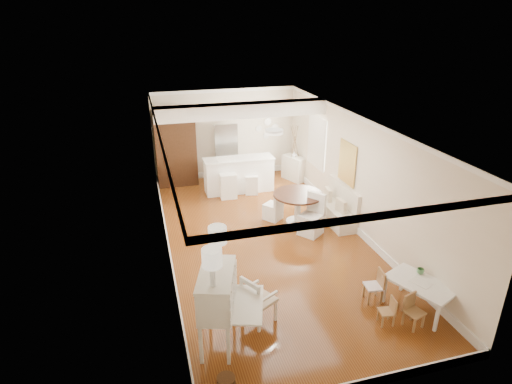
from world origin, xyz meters
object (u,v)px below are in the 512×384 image
gustavian_armchair (259,299)px  kids_chair_a (387,311)px  fridge (237,151)px  slip_chair_far (273,204)px  dining_table (298,209)px  kids_chair_b (374,286)px  pantry_cabinet (176,148)px  kids_chair_c (414,312)px  bar_stool_right (252,179)px  kids_table (419,296)px  breakfast_counter (239,175)px  bar_stool_left (228,178)px  secretary_bureau (218,308)px  slip_chair_near (311,215)px  sideboard (294,168)px

gustavian_armchair → kids_chair_a: gustavian_armchair is taller
fridge → slip_chair_far: bearing=-86.3°
dining_table → slip_chair_far: 0.68m
kids_chair_b → pantry_cabinet: pantry_cabinet is taller
gustavian_armchair → kids_chair_c: (2.48, -0.85, -0.15)m
gustavian_armchair → bar_stool_right: size_ratio=1.00×
kids_table → breakfast_counter: breakfast_counter is taller
kids_chair_b → bar_stool_left: 5.67m
bar_stool_right → fridge: size_ratio=0.50×
kids_table → kids_chair_b: bearing=145.0°
kids_chair_b → bar_stool_right: size_ratio=0.70×
bar_stool_right → breakfast_counter: bearing=151.6°
secretary_bureau → pantry_cabinet: bearing=106.8°
kids_chair_a → pantry_cabinet: (-2.75, 7.52, 0.90)m
secretary_bureau → fridge: fridge is taller
slip_chair_far → pantry_cabinet: pantry_cabinet is taller
slip_chair_near → breakfast_counter: bearing=161.0°
gustavian_armchair → fridge: (1.23, 6.83, 0.45)m
pantry_cabinet → fridge: 1.92m
bar_stool_right → fridge: (-0.11, 1.32, 0.45)m
dining_table → sideboard: 3.15m
kids_table → bar_stool_left: size_ratio=0.98×
secretary_bureau → bar_stool_left: secretary_bureau is taller
kids_chair_c → dining_table: (-0.55, 4.09, 0.12)m
slip_chair_far → pantry_cabinet: 3.86m
breakfast_counter → sideboard: bearing=13.5°
slip_chair_near → slip_chair_far: slip_chair_near is taller
bar_stool_right → fridge: 1.40m
kids_chair_b → slip_chair_near: (-0.12, 2.71, 0.19)m
slip_chair_far → fridge: size_ratio=0.46×
dining_table → fridge: fridge is taller
dining_table → breakfast_counter: 2.69m
slip_chair_near → sideboard: (0.87, 3.54, -0.12)m
slip_chair_far → bar_stool_left: size_ratio=0.71×
slip_chair_near → bar_stool_right: slip_chair_near is taller
kids_table → dining_table: dining_table is taller
kids_chair_c → fridge: bearing=81.9°
gustavian_armchair → slip_chair_near: 3.39m
gustavian_armchair → breakfast_counter: (1.03, 5.78, 0.06)m
dining_table → breakfast_counter: size_ratio=0.60×
bar_stool_right → sideboard: (1.59, 0.73, -0.07)m
gustavian_armchair → kids_chair_b: 2.19m
kids_table → bar_stool_right: 6.16m
kids_table → kids_chair_b: kids_chair_b is taller
breakfast_counter → bar_stool_right: bearing=-41.3°
bar_stool_left → sideboard: bar_stool_left is taller
slip_chair_near → kids_chair_c: bearing=-30.6°
dining_table → kids_table: bearing=-76.4°
fridge → secretary_bureau: bearing=-105.6°
breakfast_counter → fridge: size_ratio=1.14×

